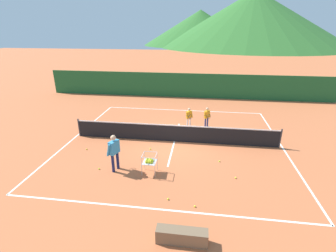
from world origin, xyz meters
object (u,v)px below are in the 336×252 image
courtside_bench (182,236)px  instructor (114,150)px  student_0 (189,116)px  tennis_ball_2 (219,161)px  tennis_net (174,133)px  tennis_ball_3 (87,149)px  ball_cart (149,161)px  student_1 (207,116)px  tennis_ball_0 (150,149)px  tennis_ball_6 (236,178)px  tennis_ball_4 (168,199)px  tennis_ball_1 (195,206)px  tennis_ball_5 (99,169)px

courtside_bench → instructor: bearing=132.2°
student_0 → tennis_ball_2: (1.68, -4.16, -0.71)m
tennis_net → tennis_ball_2: size_ratio=162.87×
student_0 → tennis_ball_3: 6.36m
courtside_bench → ball_cart: bearing=115.8°
student_1 → tennis_ball_3: bearing=-147.0°
tennis_ball_0 → courtside_bench: (2.11, -5.68, 0.20)m
student_1 → tennis_ball_3: (-6.11, -3.97, -0.74)m
tennis_ball_0 → tennis_ball_3: size_ratio=1.00×
tennis_ball_2 → tennis_ball_6: (0.59, -1.29, 0.00)m
ball_cart → tennis_ball_4: (1.03, -1.66, -0.56)m
instructor → tennis_ball_3: bearing=142.3°
tennis_net → courtside_bench: size_ratio=7.38×
tennis_ball_1 → tennis_ball_5: size_ratio=1.00×
tennis_ball_1 → courtside_bench: courtside_bench is taller
ball_cart → tennis_ball_0: size_ratio=13.22×
student_0 → ball_cart: size_ratio=1.38×
ball_cart → student_0: bearing=76.3°
tennis_ball_1 → tennis_ball_3: bearing=147.5°
tennis_ball_2 → student_0: bearing=112.0°
tennis_net → tennis_ball_4: bearing=-86.2°
tennis_net → tennis_ball_3: bearing=-159.7°
ball_cart → tennis_ball_5: (-2.28, -0.02, -0.56)m
tennis_ball_1 → tennis_ball_5: 4.70m
student_0 → courtside_bench: 9.05m
student_1 → ball_cart: (-2.45, -5.67, -0.18)m
tennis_ball_3 → courtside_bench: bearing=-44.1°
tennis_ball_3 → tennis_ball_4: bearing=-35.5°
instructor → tennis_ball_2: instructor is taller
tennis_ball_0 → courtside_bench: size_ratio=0.05×
student_1 → tennis_ball_5: (-4.73, -5.68, -0.74)m
instructor → tennis_ball_4: 3.22m
tennis_ball_5 → tennis_ball_3: bearing=128.8°
student_0 → tennis_ball_6: student_0 is taller
tennis_ball_0 → tennis_ball_6: (4.05, -2.10, 0.00)m
student_0 → student_1: size_ratio=0.97×
tennis_net → tennis_ball_6: 4.37m
instructor → student_0: instructor is taller
tennis_net → tennis_ball_3: (-4.36, -1.61, -0.47)m
student_1 → courtside_bench: size_ratio=0.86×
student_1 → tennis_ball_4: 7.50m
student_0 → tennis_ball_6: bearing=-67.4°
student_0 → tennis_ball_2: bearing=-68.0°
tennis_ball_2 → tennis_ball_3: size_ratio=1.00×
student_1 → tennis_ball_0: size_ratio=18.90×
tennis_ball_4 → tennis_ball_5: (-3.31, 1.64, 0.00)m
tennis_ball_6 → courtside_bench: 4.07m
tennis_ball_4 → tennis_ball_5: 3.70m
student_0 → tennis_ball_1: 7.52m
tennis_ball_1 → tennis_ball_6: size_ratio=1.00×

